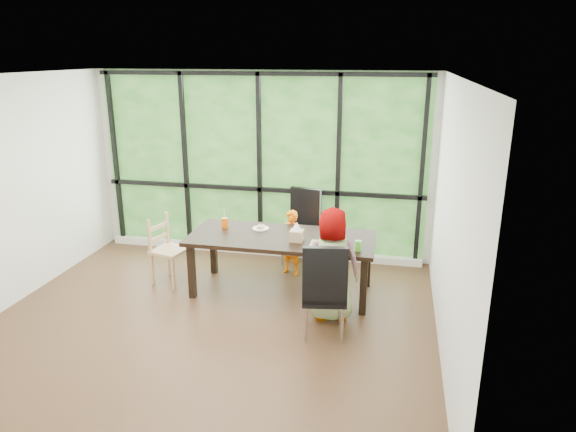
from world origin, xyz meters
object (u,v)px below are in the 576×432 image
object	(u,v)px
child_older	(330,265)
orange_cup	(225,223)
chair_window_leather	(300,228)
plate_near	(330,245)
chair_end_beech	(170,250)
plate_far	(261,228)
child_toddler	(291,242)
tissue_box	(297,236)
dining_table	(282,264)
green_cup	(358,246)
chair_interior_leather	(324,288)

from	to	relation	value
child_older	orange_cup	distance (m)	1.66
chair_window_leather	plate_near	world-z (taller)	chair_window_leather
chair_end_beech	plate_far	bearing A→B (deg)	-64.88
chair_window_leather	child_toddler	distance (m)	0.39
chair_end_beech	tissue_box	world-z (taller)	chair_end_beech
dining_table	green_cup	bearing A→B (deg)	-17.31
plate_near	child_toddler	bearing A→B (deg)	128.02
orange_cup	green_cup	xyz separation A→B (m)	(1.76, -0.48, -0.00)
chair_end_beech	plate_near	xyz separation A→B (m)	(2.13, -0.20, 0.31)
child_toddler	tissue_box	distance (m)	0.83
chair_interior_leather	chair_end_beech	world-z (taller)	chair_interior_leather
chair_window_leather	green_cup	size ratio (longest dim) A/B	8.88
plate_near	orange_cup	bearing A→B (deg)	164.61
chair_interior_leather	chair_window_leather	bearing A→B (deg)	-81.24
chair_window_leather	orange_cup	world-z (taller)	chair_window_leather
chair_window_leather	plate_near	bearing A→B (deg)	-50.14
child_older	plate_far	size ratio (longest dim) A/B	6.13
tissue_box	orange_cup	bearing A→B (deg)	163.40
plate_far	green_cup	xyz separation A→B (m)	(1.29, -0.52, 0.05)
tissue_box	child_older	bearing A→B (deg)	-42.31
chair_window_leather	chair_interior_leather	world-z (taller)	same
child_toddler	plate_far	xyz separation A→B (m)	(-0.33, -0.38, 0.30)
plate_near	tissue_box	xyz separation A→B (m)	(-0.42, 0.09, 0.06)
chair_interior_leather	child_older	xyz separation A→B (m)	(0.01, 0.38, 0.12)
dining_table	tissue_box	world-z (taller)	tissue_box
chair_interior_leather	chair_end_beech	distance (m)	2.36
plate_near	dining_table	bearing A→B (deg)	161.00
chair_interior_leather	plate_far	bearing A→B (deg)	-58.37
chair_end_beech	plate_near	distance (m)	2.16
chair_interior_leather	child_toddler	size ratio (longest dim) A/B	1.19
plate_far	child_toddler	bearing A→B (deg)	48.79
orange_cup	tissue_box	distance (m)	1.05
child_toddler	green_cup	xyz separation A→B (m)	(0.96, -0.89, 0.36)
chair_end_beech	tissue_box	xyz separation A→B (m)	(1.71, -0.10, 0.37)
chair_interior_leather	orange_cup	xyz separation A→B (m)	(-1.47, 1.11, 0.27)
plate_far	plate_near	size ratio (longest dim) A/B	0.87
chair_interior_leather	green_cup	world-z (taller)	chair_interior_leather
dining_table	orange_cup	distance (m)	0.93
chair_window_leather	plate_near	xyz separation A→B (m)	(0.58, -1.18, 0.22)
child_toddler	tissue_box	world-z (taller)	child_toddler
chair_window_leather	chair_interior_leather	size ratio (longest dim) A/B	1.00
chair_end_beech	green_cup	world-z (taller)	chair_end_beech
child_older	green_cup	size ratio (longest dim) A/B	10.77
child_older	chair_end_beech	bearing A→B (deg)	-27.62
child_toddler	plate_far	size ratio (longest dim) A/B	4.23
tissue_box	chair_window_leather	bearing A→B (deg)	98.47
plate_near	child_older	bearing A→B (deg)	-81.90
plate_near	orange_cup	world-z (taller)	orange_cup
chair_interior_leather	chair_end_beech	xyz separation A→B (m)	(-2.17, 0.91, -0.09)
child_toddler	child_older	world-z (taller)	child_older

